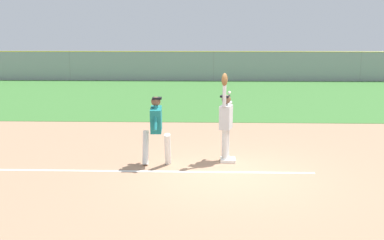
{
  "coord_description": "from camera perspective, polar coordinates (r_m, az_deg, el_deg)",
  "views": [
    {
      "loc": [
        -0.51,
        -9.59,
        3.17
      ],
      "look_at": [
        -0.87,
        1.2,
        1.05
      ],
      "focal_mm": 40.25,
      "sensor_mm": 36.0,
      "label": 1
    }
  ],
  "objects": [
    {
      "name": "ground_plane",
      "position": [
        10.11,
        4.74,
        -7.2
      ],
      "size": [
        69.14,
        69.14,
        0.0
      ],
      "primitive_type": "plane",
      "color": "tan"
    },
    {
      "name": "outfield_grass",
      "position": [
        23.4,
        3.16,
        3.31
      ],
      "size": [
        41.26,
        15.05,
        0.01
      ],
      "primitive_type": "cube",
      "color": "#3D7533",
      "rests_on": "ground_plane"
    },
    {
      "name": "chalk_foul_line",
      "position": [
        10.82,
        -16.8,
        -6.4
      ],
      "size": [
        12.0,
        0.11,
        0.01
      ],
      "primitive_type": "cube",
      "rotation": [
        0.0,
        0.0,
        -0.0
      ],
      "color": "white",
      "rests_on": "ground_plane"
    },
    {
      "name": "first_base",
      "position": [
        11.12,
        4.78,
        -5.28
      ],
      "size": [
        0.39,
        0.39,
        0.08
      ],
      "primitive_type": "cube",
      "rotation": [
        0.0,
        0.0,
        -0.03
      ],
      "color": "white",
      "rests_on": "ground_plane"
    },
    {
      "name": "fielder",
      "position": [
        10.88,
        4.5,
        0.21
      ],
      "size": [
        0.37,
        0.89,
        2.28
      ],
      "rotation": [
        0.0,
        0.0,
        2.87
      ],
      "color": "silver",
      "rests_on": "ground_plane"
    },
    {
      "name": "runner",
      "position": [
        10.59,
        -4.76,
        -0.77
      ],
      "size": [
        0.73,
        0.84,
        1.72
      ],
      "rotation": [
        0.0,
        0.0,
        0.04
      ],
      "color": "white",
      "rests_on": "ground_plane"
    },
    {
      "name": "baseball",
      "position": [
        10.93,
        4.98,
        3.66
      ],
      "size": [
        0.07,
        0.07,
        0.07
      ],
      "primitive_type": "sphere",
      "color": "white"
    },
    {
      "name": "outfield_fence",
      "position": [
        30.78,
        2.89,
        7.13
      ],
      "size": [
        41.34,
        0.08,
        2.1
      ],
      "color": "#93999E",
      "rests_on": "ground_plane"
    },
    {
      "name": "parked_car_red",
      "position": [
        35.32,
        -12.69,
        6.78
      ],
      "size": [
        4.53,
        2.39,
        1.25
      ],
      "rotation": [
        0.0,
        0.0,
        -0.08
      ],
      "color": "#B21E1E",
      "rests_on": "ground_plane"
    },
    {
      "name": "parked_car_green",
      "position": [
        34.02,
        -4.38,
        6.86
      ],
      "size": [
        4.4,
        2.13,
        1.25
      ],
      "rotation": [
        0.0,
        0.0,
        0.0
      ],
      "color": "#1E6B33",
      "rests_on": "ground_plane"
    },
    {
      "name": "parked_car_silver",
      "position": [
        33.8,
        4.01,
        6.84
      ],
      "size": [
        4.53,
        2.38,
        1.25
      ],
      "rotation": [
        0.0,
        0.0,
        0.08
      ],
      "color": "#B7B7BC",
      "rests_on": "ground_plane"
    },
    {
      "name": "parked_car_tan",
      "position": [
        34.6,
        12.27,
        6.71
      ],
      "size": [
        4.55,
        2.43,
        1.25
      ],
      "rotation": [
        0.0,
        0.0,
        0.09
      ],
      "color": "tan",
      "rests_on": "ground_plane"
    },
    {
      "name": "parked_car_blue",
      "position": [
        35.78,
        19.94,
        6.44
      ],
      "size": [
        4.52,
        2.35,
        1.25
      ],
      "rotation": [
        0.0,
        0.0,
        -0.07
      ],
      "color": "#23389E",
      "rests_on": "ground_plane"
    }
  ]
}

